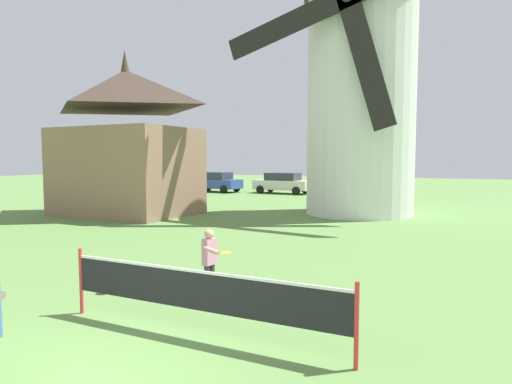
{
  "coord_description": "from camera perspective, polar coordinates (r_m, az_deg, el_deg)",
  "views": [
    {
      "loc": [
        3.81,
        -3.33,
        2.58
      ],
      "look_at": [
        0.47,
        3.8,
        1.98
      ],
      "focal_mm": 30.15,
      "sensor_mm": 36.0,
      "label": 1
    }
  ],
  "objects": [
    {
      "name": "windmill",
      "position": [
        21.13,
        13.75,
        14.84
      ],
      "size": [
        10.76,
        5.67,
        14.43
      ],
      "color": "white",
      "rests_on": "ground_plane"
    },
    {
      "name": "parked_car_blue",
      "position": [
        34.23,
        -5.35,
        1.38
      ],
      "size": [
        4.31,
        2.29,
        1.56
      ],
      "color": "#334C99",
      "rests_on": "ground_plane"
    },
    {
      "name": "chapel",
      "position": [
        21.11,
        -16.78,
        6.08
      ],
      "size": [
        6.4,
        4.75,
        7.6
      ],
      "color": "#937056",
      "rests_on": "ground_plane"
    },
    {
      "name": "stray_ball",
      "position": [
        8.95,
        -19.39,
        -11.92
      ],
      "size": [
        0.21,
        0.21,
        0.21
      ],
      "primitive_type": "sphere",
      "color": "orange",
      "rests_on": "ground_plane"
    },
    {
      "name": "tennis_net",
      "position": [
        6.4,
        -7.81,
        -12.89
      ],
      "size": [
        4.64,
        0.06,
        1.1
      ],
      "color": "red",
      "rests_on": "ground_plane"
    },
    {
      "name": "parked_car_cream",
      "position": [
        32.51,
        3.57,
        1.23
      ],
      "size": [
        4.49,
        2.15,
        1.56
      ],
      "color": "silver",
      "rests_on": "ground_plane"
    },
    {
      "name": "player_far",
      "position": [
        8.35,
        -6.11,
        -8.61
      ],
      "size": [
        0.71,
        0.6,
        1.24
      ],
      "color": "#333338",
      "rests_on": "ground_plane"
    }
  ]
}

